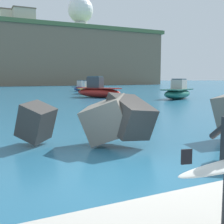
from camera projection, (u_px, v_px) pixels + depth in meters
name	position (u px, v px, depth m)	size (l,w,h in m)	color
ground_plane	(127.00, 173.00, 6.69)	(400.00, 400.00, 0.00)	#235B7A
breakwater_jetty	(138.00, 119.00, 8.35)	(29.28, 6.90, 2.17)	gray
boat_near_left	(178.00, 92.00, 30.40)	(5.27, 4.20, 2.16)	#1E6656
boat_near_centre	(98.00, 91.00, 32.69)	(4.40, 5.91, 2.42)	maroon
boat_near_right	(87.00, 90.00, 39.52)	(2.57, 5.86, 1.95)	#EAC64C
boat_mid_left	(82.00, 88.00, 48.99)	(4.49, 3.72, 1.88)	navy
radar_dome	(81.00, 12.00, 98.58)	(8.73, 8.73, 11.70)	silver
station_building_west	(24.00, 16.00, 84.97)	(6.63, 5.05, 4.51)	#B2ADA3
station_building_central	(10.00, 19.00, 90.06)	(6.34, 6.42, 5.09)	beige
station_building_east	(19.00, 20.00, 93.40)	(6.66, 5.86, 5.35)	#B2ADA3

